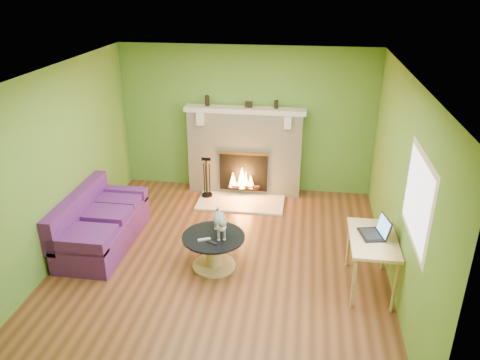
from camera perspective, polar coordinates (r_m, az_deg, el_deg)
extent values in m
plane|color=#562E18|center=(6.66, -2.17, -9.73)|extent=(5.00, 5.00, 0.00)
plane|color=white|center=(5.65, -2.59, 12.81)|extent=(5.00, 5.00, 0.00)
plane|color=#58872C|center=(8.36, 0.78, 7.31)|extent=(5.00, 0.00, 5.00)
plane|color=#58872C|center=(3.93, -9.20, -13.78)|extent=(5.00, 0.00, 5.00)
plane|color=#58872C|center=(6.80, -21.36, 1.65)|extent=(0.00, 5.00, 5.00)
plane|color=#58872C|center=(6.07, 19.03, -0.64)|extent=(0.00, 5.00, 5.00)
plane|color=silver|center=(5.16, 20.87, -2.20)|extent=(0.00, 1.20, 1.20)
plane|color=white|center=(5.16, 20.79, -2.20)|extent=(0.00, 1.06, 1.06)
cube|color=beige|center=(8.37, 0.60, 3.37)|extent=(2.00, 0.35, 1.50)
cube|color=black|center=(8.31, 0.41, 0.91)|extent=(0.85, 0.03, 0.68)
cube|color=gold|center=(8.17, 0.42, 3.22)|extent=(0.91, 0.02, 0.04)
cylinder|color=black|center=(8.39, 0.38, -0.94)|extent=(0.55, 0.07, 0.07)
cube|color=beige|center=(8.10, 0.60, 8.53)|extent=(2.10, 0.28, 0.08)
cube|color=beige|center=(8.10, -4.90, 7.41)|extent=(0.12, 0.10, 0.20)
cube|color=beige|center=(7.90, 5.85, 6.95)|extent=(0.12, 0.10, 0.20)
cube|color=beige|center=(8.19, 0.08, -2.73)|extent=(1.50, 0.75, 0.03)
cube|color=beige|center=(8.10, 0.60, 8.53)|extent=(2.10, 0.28, 0.08)
cube|color=#421960|center=(7.20, -16.24, -6.10)|extent=(0.80, 1.76, 0.40)
cube|color=#421960|center=(7.20, -19.17, -3.43)|extent=(0.18, 1.76, 0.50)
cube|color=#421960|center=(6.47, -19.27, -7.55)|extent=(0.80, 0.18, 0.20)
cube|color=#421960|center=(7.73, -14.16, -1.61)|extent=(0.80, 0.18, 0.20)
cube|color=#421960|center=(6.68, -17.82, -6.32)|extent=(0.63, 0.47, 0.11)
cube|color=#421960|center=(7.14, -15.86, -4.02)|extent=(0.63, 0.47, 0.11)
cube|color=#421960|center=(7.54, -14.40, -2.29)|extent=(0.63, 0.47, 0.11)
cylinder|color=#D3B672|center=(6.53, -3.16, -10.32)|extent=(0.59, 0.59, 0.03)
cylinder|color=#D3B672|center=(6.41, -3.21, -8.68)|extent=(0.21, 0.21, 0.41)
cylinder|color=black|center=(6.29, -3.26, -6.93)|extent=(0.85, 0.85, 0.03)
cube|color=#D3B672|center=(5.99, 15.94, -6.93)|extent=(0.57, 0.98, 0.04)
cylinder|color=#D3B672|center=(5.79, 13.67, -12.14)|extent=(0.04, 0.04, 0.69)
cylinder|color=#D3B672|center=(5.86, 18.35, -12.26)|extent=(0.04, 0.04, 0.69)
cylinder|color=#D3B672|center=(6.52, 13.10, -7.61)|extent=(0.04, 0.04, 0.69)
cylinder|color=#D3B672|center=(6.59, 17.21, -7.78)|extent=(0.04, 0.04, 0.69)
cube|color=gray|center=(6.20, -4.39, -7.24)|extent=(0.17, 0.11, 0.02)
cube|color=black|center=(6.12, -3.41, -7.63)|extent=(0.16, 0.11, 0.02)
cylinder|color=black|center=(8.21, -4.02, 9.62)|extent=(0.08, 0.08, 0.18)
cylinder|color=black|center=(8.05, 4.45, 9.17)|extent=(0.07, 0.07, 0.14)
cube|color=black|center=(8.10, 1.06, 9.19)|extent=(0.12, 0.08, 0.10)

